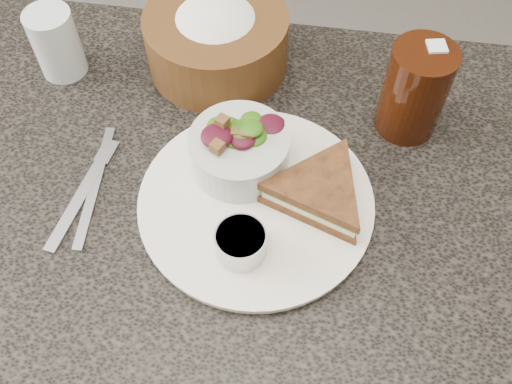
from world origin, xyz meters
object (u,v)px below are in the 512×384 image
object	(u,v)px
dressing_ramekin	(241,243)
cola_glass	(416,87)
dining_table	(231,313)
dinner_plate	(256,202)
bread_basket	(216,33)
water_glass	(56,43)
salad_bowl	(239,146)
sandwich	(320,192)

from	to	relation	value
dressing_ramekin	cola_glass	xyz separation A→B (m)	(0.19, 0.24, 0.04)
dining_table	dinner_plate	distance (m)	0.38
bread_basket	cola_glass	distance (m)	0.29
dressing_ramekin	dining_table	bearing A→B (deg)	118.44
dinner_plate	water_glass	bearing A→B (deg)	148.32
dining_table	bread_basket	bearing A→B (deg)	101.28
water_glass	bread_basket	bearing A→B (deg)	11.76
dining_table	cola_glass	xyz separation A→B (m)	(0.23, 0.17, 0.45)
dining_table	dinner_plate	bearing A→B (deg)	1.80
dining_table	salad_bowl	world-z (taller)	salad_bowl
cola_glass	sandwich	bearing A→B (deg)	-124.72
cola_glass	water_glass	size ratio (longest dim) A/B	1.42
dining_table	sandwich	size ratio (longest dim) A/B	6.57
dining_table	bread_basket	world-z (taller)	bread_basket
dressing_ramekin	water_glass	size ratio (longest dim) A/B	0.60
dinner_plate	salad_bowl	xyz separation A→B (m)	(-0.03, 0.05, 0.04)
sandwich	dining_table	bearing A→B (deg)	-154.86
salad_bowl	water_glass	distance (m)	0.32
dining_table	dressing_ramekin	distance (m)	0.41
sandwich	dressing_ramekin	world-z (taller)	sandwich
bread_basket	water_glass	world-z (taller)	bread_basket
dinner_plate	dressing_ramekin	xyz separation A→B (m)	(-0.01, -0.07, 0.02)
salad_bowl	cola_glass	bearing A→B (deg)	27.91
sandwich	salad_bowl	size ratio (longest dim) A/B	1.21
salad_bowl	cola_glass	world-z (taller)	cola_glass
dining_table	salad_bowl	distance (m)	0.43
salad_bowl	water_glass	xyz separation A→B (m)	(-0.29, 0.14, 0.00)
dining_table	bread_basket	xyz separation A→B (m)	(-0.05, 0.24, 0.43)
bread_basket	cola_glass	world-z (taller)	cola_glass
salad_bowl	cola_glass	distance (m)	0.24
dining_table	dinner_plate	world-z (taller)	dinner_plate
cola_glass	dinner_plate	bearing A→B (deg)	-138.16
dinner_plate	cola_glass	xyz separation A→B (m)	(0.18, 0.16, 0.07)
sandwich	dinner_plate	bearing A→B (deg)	-152.69
dinner_plate	bread_basket	xyz separation A→B (m)	(-0.09, 0.24, 0.05)
salad_bowl	bread_basket	distance (m)	0.20
dinner_plate	water_glass	size ratio (longest dim) A/B	2.89
dining_table	sandwich	world-z (taller)	sandwich
bread_basket	water_glass	bearing A→B (deg)	-168.24
cola_glass	dining_table	bearing A→B (deg)	-144.08
dressing_ramekin	bread_basket	distance (m)	0.33
dining_table	dressing_ramekin	world-z (taller)	dressing_ramekin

